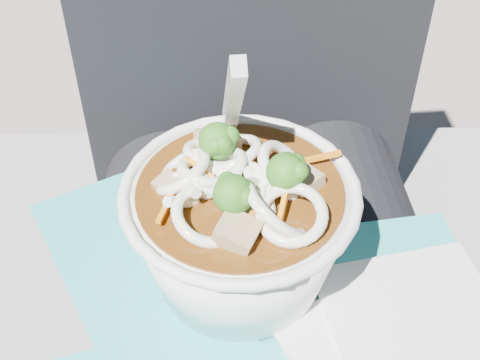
{
  "coord_description": "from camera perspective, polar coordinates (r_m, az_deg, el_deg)",
  "views": [
    {
      "loc": [
        -0.06,
        -0.31,
        1.02
      ],
      "look_at": [
        -0.03,
        0.02,
        0.7
      ],
      "focal_mm": 50.0,
      "sensor_mm": 36.0,
      "label": 1
    }
  ],
  "objects": [
    {
      "name": "person_body",
      "position": [
        0.64,
        2.29,
        -6.25
      ],
      "size": [
        0.34,
        0.94,
        0.98
      ],
      "color": "black",
      "rests_on": "ground"
    },
    {
      "name": "napkins",
      "position": [
        0.51,
        14.29,
        -13.45
      ],
      "size": [
        0.19,
        0.19,
        0.01
      ],
      "color": "silver",
      "rests_on": "plastic_bag"
    },
    {
      "name": "udon_bowl",
      "position": [
        0.49,
        -0.01,
        -3.77
      ],
      "size": [
        0.17,
        0.17,
        0.21
      ],
      "color": "white",
      "rests_on": "plastic_bag"
    },
    {
      "name": "lap",
      "position": [
        0.61,
        3.33,
        -14.74
      ],
      "size": [
        0.32,
        0.48,
        0.15
      ],
      "color": "black",
      "rests_on": "stone_ledge"
    },
    {
      "name": "plastic_bag",
      "position": [
        0.52,
        1.08,
        -13.2
      ],
      "size": [
        0.4,
        0.4,
        0.02
      ],
      "color": "#29ABA8",
      "rests_on": "lap"
    }
  ]
}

